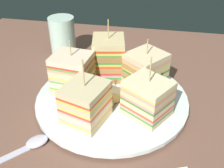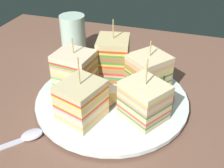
{
  "view_description": "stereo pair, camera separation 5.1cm",
  "coord_description": "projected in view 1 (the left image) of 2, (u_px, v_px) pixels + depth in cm",
  "views": [
    {
      "loc": [
        -7.93,
        41.64,
        33.25
      ],
      "look_at": [
        0.0,
        0.0,
        4.57
      ],
      "focal_mm": 42.88,
      "sensor_mm": 36.0,
      "label": 1
    },
    {
      "loc": [
        -12.88,
        40.38,
        33.25
      ],
      "look_at": [
        0.0,
        0.0,
        4.57
      ],
      "focal_mm": 42.88,
      "sensor_mm": 36.0,
      "label": 2
    }
  ],
  "objects": [
    {
      "name": "chip_pile",
      "position": [
        105.0,
        98.0,
        0.51
      ],
      "size": [
        6.96,
        6.32,
        1.95
      ],
      "color": "#E4C065",
      "rests_on": "plate"
    },
    {
      "name": "spoon",
      "position": [
        25.0,
        147.0,
        0.43
      ],
      "size": [
        12.0,
        12.8,
        1.0
      ],
      "rotation": [
        0.0,
        0.0,
        3.97
      ],
      "color": "silver",
      "rests_on": "ground_plane"
    },
    {
      "name": "sandwich_wedge_3",
      "position": [
        73.0,
        73.0,
        0.53
      ],
      "size": [
        8.01,
        7.16,
        10.98
      ],
      "rotation": [
        0.0,
        0.0,
        9.31
      ],
      "color": "#D3BF8A",
      "rests_on": "plate"
    },
    {
      "name": "sandwich_wedge_4",
      "position": [
        86.0,
        103.0,
        0.45
      ],
      "size": [
        8.33,
        8.89,
        12.07
      ],
      "rotation": [
        0.0,
        0.0,
        10.69
      ],
      "color": "beige",
      "rests_on": "plate"
    },
    {
      "name": "sandwich_wedge_1",
      "position": [
        145.0,
        70.0,
        0.54
      ],
      "size": [
        9.68,
        9.8,
        10.37
      ],
      "rotation": [
        0.0,
        0.0,
        7.18
      ],
      "color": "beige",
      "rests_on": "plate"
    },
    {
      "name": "plate",
      "position": [
        112.0,
        99.0,
        0.53
      ],
      "size": [
        29.82,
        29.82,
        1.57
      ],
      "color": "white",
      "rests_on": "ground_plane"
    },
    {
      "name": "ground_plane",
      "position": [
        112.0,
        106.0,
        0.54
      ],
      "size": [
        93.45,
        79.65,
        1.8
      ],
      "primitive_type": "cube",
      "color": "brown"
    },
    {
      "name": "sandwich_wedge_2",
      "position": [
        109.0,
        58.0,
        0.57
      ],
      "size": [
        7.79,
        8.42,
        12.83
      ],
      "rotation": [
        0.0,
        0.0,
        8.05
      ],
      "color": "beige",
      "rests_on": "plate"
    },
    {
      "name": "salad_garnish",
      "position": [
        162.0,
        96.0,
        0.52
      ],
      "size": [
        5.93,
        6.75,
        1.37
      ],
      "color": "#5CA24D",
      "rests_on": "plate"
    },
    {
      "name": "sandwich_wedge_0",
      "position": [
        147.0,
        98.0,
        0.47
      ],
      "size": [
        9.52,
        9.2,
        11.61
      ],
      "rotation": [
        0.0,
        0.0,
        5.71
      ],
      "color": "beige",
      "rests_on": "plate"
    },
    {
      "name": "drinking_glass",
      "position": [
        63.0,
        40.0,
        0.68
      ],
      "size": [
        6.39,
        6.39,
        10.32
      ],
      "color": "silver",
      "rests_on": "ground_plane"
    }
  ]
}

